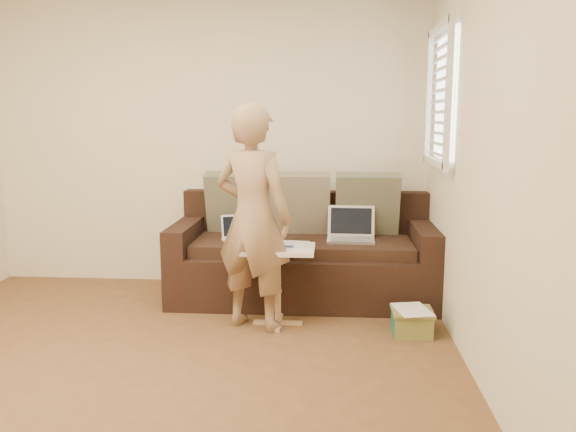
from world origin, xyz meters
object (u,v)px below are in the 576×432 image
Objects in this scene: drinking_glass at (255,237)px; side_table at (278,286)px; laptop_white at (241,241)px; person at (253,218)px; laptop_silver at (351,241)px; striped_box at (412,322)px; sofa at (303,250)px.

side_table is at bearing -22.83° from drinking_glass.
person is (0.18, -0.59, 0.30)m from laptop_white.
laptop_silver is 1.36× the size of laptop_white.
person is 5.64× the size of striped_box.
laptop_white is at bearing -165.25° from sofa.
sofa is 7.53× the size of striped_box.
laptop_white is at bearing -51.55° from person.
person is (-0.33, -0.73, 0.40)m from sofa.
laptop_white is 0.69m from person.
laptop_silver is 0.92m from drinking_glass.
person is at bearing -161.26° from side_table.
laptop_silver is at bearing 119.95° from striped_box.
side_table is at bearing -139.68° from person.
striped_box is at bearing -9.84° from drinking_glass.
laptop_white is (-0.51, -0.13, 0.10)m from sofa.
side_table is 1.01m from striped_box.
side_table is (0.17, 0.06, -0.52)m from person.
person is 13.72× the size of drinking_glass.
drinking_glass is at bearing 157.17° from side_table.
striped_box is at bearing -50.58° from laptop_white.
drinking_glass is (-0.33, -0.59, 0.23)m from sofa.
drinking_glass is at bearing -93.24° from laptop_white.
drinking_glass reaches higher than laptop_white.
laptop_white is 0.51m from drinking_glass.
drinking_glass is at bearing -141.75° from laptop_silver.
laptop_silver reaches higher than striped_box.
sofa is 5.53× the size of laptop_silver.
person is 1.37m from striped_box.
striped_box is (1.15, -0.07, -0.73)m from person.
striped_box is at bearing -161.76° from person.
drinking_glass is at bearing 170.16° from striped_box.
laptop_white is 1.00× the size of striped_box.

